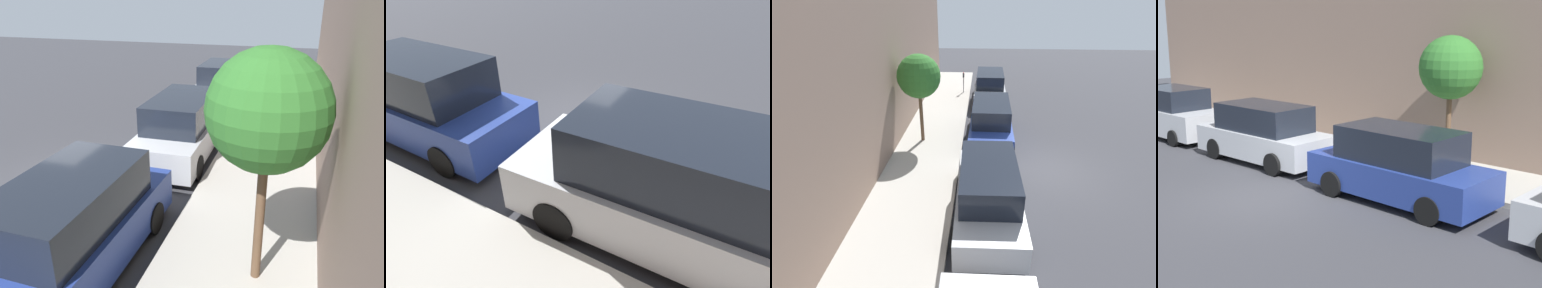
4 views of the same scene
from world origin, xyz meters
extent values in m
plane|color=#38383D|center=(0.00, 0.00, 0.00)|extent=(60.00, 60.00, 0.00)
cube|color=#B2ADA3|center=(4.98, 0.00, 0.07)|extent=(2.96, 32.00, 0.15)
cube|color=#B7BABF|center=(2.15, -8.76, 0.64)|extent=(1.97, 4.93, 0.84)
cube|color=black|center=(2.15, -8.76, 1.48)|extent=(1.72, 3.12, 0.84)
cylinder|color=black|center=(1.25, -7.24, 0.35)|extent=(0.22, 0.70, 0.70)
cylinder|color=black|center=(3.05, -7.24, 0.35)|extent=(0.22, 0.70, 0.70)
cylinder|color=black|center=(1.25, -10.28, 0.35)|extent=(0.22, 0.70, 0.70)
cylinder|color=black|center=(3.05, -10.28, 0.35)|extent=(0.22, 0.70, 0.70)
cube|color=navy|center=(2.20, -2.81, 0.64)|extent=(1.98, 4.93, 0.84)
cube|color=black|center=(2.20, -2.81, 1.48)|extent=(1.72, 3.13, 0.84)
cylinder|color=black|center=(1.30, -1.29, 0.34)|extent=(0.22, 0.68, 0.68)
cylinder|color=black|center=(3.10, -1.29, 0.34)|extent=(0.22, 0.68, 0.68)
cylinder|color=black|center=(1.30, -4.33, 0.34)|extent=(0.22, 0.68, 0.68)
cylinder|color=black|center=(3.10, -4.33, 0.34)|extent=(0.22, 0.68, 0.68)
cube|color=#B7BABF|center=(2.39, 2.88, 0.64)|extent=(2.01, 4.94, 0.84)
cube|color=black|center=(2.39, 2.88, 1.48)|extent=(1.74, 3.14, 0.84)
cylinder|color=black|center=(1.49, 4.40, 0.35)|extent=(0.22, 0.69, 0.69)
cylinder|color=black|center=(3.29, 4.40, 0.35)|extent=(0.22, 0.69, 0.69)
cylinder|color=black|center=(1.49, 1.36, 0.35)|extent=(0.22, 0.69, 0.69)
cylinder|color=black|center=(3.29, 1.36, 0.35)|extent=(0.22, 0.69, 0.69)
cylinder|color=#ADADB2|center=(3.95, -10.00, 0.68)|extent=(0.07, 0.07, 1.07)
cube|color=#2D2D33|center=(3.95, -10.00, 1.36)|extent=(0.11, 0.15, 0.28)
cube|color=red|center=(3.95, -10.00, 1.52)|extent=(0.04, 0.09, 0.05)
cylinder|color=brown|center=(5.40, -2.20, 1.41)|extent=(0.16, 0.16, 2.51)
sphere|color=#2D6B28|center=(5.40, -2.20, 3.19)|extent=(1.89, 1.89, 1.89)
camera|label=1|loc=(5.86, -7.57, 4.79)|focal=35.00mm
camera|label=2|loc=(5.86, 3.20, 3.77)|focal=28.00mm
camera|label=3|loc=(2.67, 10.48, 6.36)|focal=28.00mm
camera|label=4|loc=(-8.30, -10.74, 4.50)|focal=50.00mm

